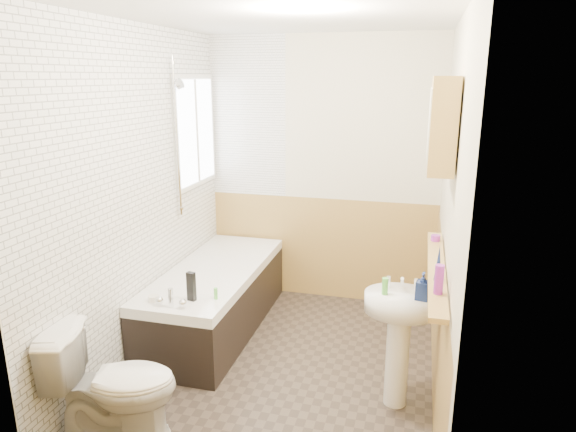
# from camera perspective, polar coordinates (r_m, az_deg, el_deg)

# --- Properties ---
(floor) EXTENTS (2.80, 2.80, 0.00)m
(floor) POSITION_cam_1_polar(r_m,az_deg,el_deg) (4.04, -0.56, -16.52)
(floor) COLOR #302822
(floor) RESTS_ON ground
(ceiling) EXTENTS (2.80, 2.80, 0.00)m
(ceiling) POSITION_cam_1_polar(r_m,az_deg,el_deg) (3.45, -0.68, 21.49)
(ceiling) COLOR white
(ceiling) RESTS_ON ground
(wall_back) EXTENTS (2.20, 0.02, 2.50)m
(wall_back) POSITION_cam_1_polar(r_m,az_deg,el_deg) (4.88, 3.77, 4.90)
(wall_back) COLOR beige
(wall_back) RESTS_ON ground
(wall_front) EXTENTS (2.20, 0.02, 2.50)m
(wall_front) POSITION_cam_1_polar(r_m,az_deg,el_deg) (2.28, -10.11, -7.57)
(wall_front) COLOR beige
(wall_front) RESTS_ON ground
(wall_left) EXTENTS (0.02, 2.80, 2.50)m
(wall_left) POSITION_cam_1_polar(r_m,az_deg,el_deg) (3.97, -16.25, 1.91)
(wall_left) COLOR beige
(wall_left) RESTS_ON ground
(wall_right) EXTENTS (0.02, 2.80, 2.50)m
(wall_right) POSITION_cam_1_polar(r_m,az_deg,el_deg) (3.43, 17.58, -0.27)
(wall_right) COLOR beige
(wall_right) RESTS_ON ground
(wainscot_right) EXTENTS (0.01, 2.80, 1.00)m
(wainscot_right) POSITION_cam_1_polar(r_m,az_deg,el_deg) (3.69, 16.29, -11.54)
(wainscot_right) COLOR tan
(wainscot_right) RESTS_ON wall_right
(wainscot_front) EXTENTS (2.20, 0.01, 1.00)m
(wainscot_front) POSITION_cam_1_polar(r_m,az_deg,el_deg) (2.68, -9.09, -22.38)
(wainscot_front) COLOR tan
(wainscot_front) RESTS_ON wall_front
(wainscot_back) EXTENTS (2.20, 0.01, 1.00)m
(wainscot_back) POSITION_cam_1_polar(r_m,az_deg,el_deg) (5.05, 3.58, -3.54)
(wainscot_back) COLOR tan
(wainscot_back) RESTS_ON wall_back
(tile_cladding_left) EXTENTS (0.01, 2.80, 2.50)m
(tile_cladding_left) POSITION_cam_1_polar(r_m,az_deg,el_deg) (3.96, -15.98, 1.90)
(tile_cladding_left) COLOR white
(tile_cladding_left) RESTS_ON wall_left
(tile_return_back) EXTENTS (0.75, 0.01, 1.50)m
(tile_return_back) POSITION_cam_1_polar(r_m,az_deg,el_deg) (4.99, -4.53, 10.89)
(tile_return_back) COLOR white
(tile_return_back) RESTS_ON wall_back
(window) EXTENTS (0.03, 0.79, 0.99)m
(window) POSITION_cam_1_polar(r_m,az_deg,el_deg) (4.72, -10.20, 9.24)
(window) COLOR white
(window) RESTS_ON wall_left
(bathtub) EXTENTS (0.70, 1.78, 0.70)m
(bathtub) POSITION_cam_1_polar(r_m,az_deg,el_deg) (4.51, -8.03, -8.90)
(bathtub) COLOR black
(bathtub) RESTS_ON floor
(shower_riser) EXTENTS (0.11, 0.09, 1.30)m
(shower_riser) POSITION_cam_1_polar(r_m,az_deg,el_deg) (4.34, -12.20, 9.82)
(shower_riser) COLOR silver
(shower_riser) RESTS_ON wall_left
(toilet) EXTENTS (0.83, 0.60, 0.73)m
(toilet) POSITION_cam_1_polar(r_m,az_deg,el_deg) (3.35, -18.75, -17.39)
(toilet) COLOR white
(toilet) RESTS_ON floor
(sink) EXTENTS (0.46, 0.37, 0.90)m
(sink) POSITION_cam_1_polar(r_m,az_deg,el_deg) (3.47, 12.25, -11.89)
(sink) COLOR white
(sink) RESTS_ON floor
(pine_shelf) EXTENTS (0.10, 1.45, 0.03)m
(pine_shelf) POSITION_cam_1_polar(r_m,az_deg,el_deg) (3.27, 16.16, -5.64)
(pine_shelf) COLOR tan
(pine_shelf) RESTS_ON wall_right
(medicine_cabinet) EXTENTS (0.15, 0.60, 0.55)m
(medicine_cabinet) POSITION_cam_1_polar(r_m,az_deg,el_deg) (3.21, 16.76, 9.79)
(medicine_cabinet) COLOR tan
(medicine_cabinet) RESTS_ON wall_right
(foam_can) EXTENTS (0.06, 0.06, 0.16)m
(foam_can) POSITION_cam_1_polar(r_m,az_deg,el_deg) (2.85, 16.43, -6.78)
(foam_can) COLOR purple
(foam_can) RESTS_ON pine_shelf
(green_bottle) EXTENTS (0.04, 0.04, 0.21)m
(green_bottle) POSITION_cam_1_polar(r_m,az_deg,el_deg) (3.02, 16.39, -5.01)
(green_bottle) COLOR navy
(green_bottle) RESTS_ON pine_shelf
(black_jar) EXTENTS (0.08, 0.08, 0.04)m
(black_jar) POSITION_cam_1_polar(r_m,az_deg,el_deg) (3.75, 16.07, -2.36)
(black_jar) COLOR purple
(black_jar) RESTS_ON pine_shelf
(soap_bottle) EXTENTS (0.11, 0.19, 0.08)m
(soap_bottle) POSITION_cam_1_polar(r_m,az_deg,el_deg) (3.31, 14.71, -8.30)
(soap_bottle) COLOR navy
(soap_bottle) RESTS_ON sink
(clear_bottle) EXTENTS (0.05, 0.05, 0.11)m
(clear_bottle) POSITION_cam_1_polar(r_m,az_deg,el_deg) (3.32, 10.73, -7.67)
(clear_bottle) COLOR #59C647
(clear_bottle) RESTS_ON sink
(blue_gel) EXTENTS (0.07, 0.05, 0.22)m
(blue_gel) POSITION_cam_1_polar(r_m,az_deg,el_deg) (3.79, -10.70, -7.70)
(blue_gel) COLOR black
(blue_gel) RESTS_ON bathtub
(cream_jar) EXTENTS (0.09, 0.09, 0.05)m
(cream_jar) POSITION_cam_1_polar(r_m,az_deg,el_deg) (3.87, -14.72, -8.85)
(cream_jar) COLOR silver
(cream_jar) RESTS_ON bathtub
(orange_bottle) EXTENTS (0.04, 0.04, 0.09)m
(orange_bottle) POSITION_cam_1_polar(r_m,az_deg,el_deg) (3.81, -8.03, -8.53)
(orange_bottle) COLOR #59C647
(orange_bottle) RESTS_ON bathtub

